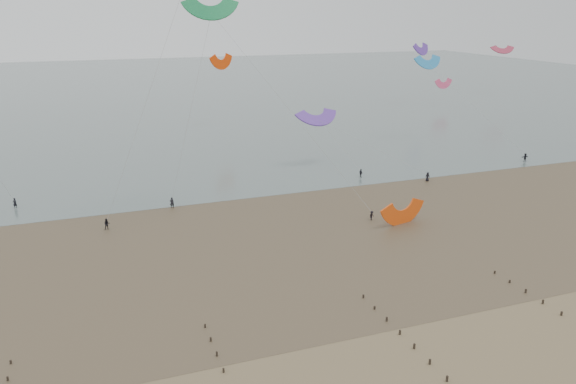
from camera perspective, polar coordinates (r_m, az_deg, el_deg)
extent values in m
plane|color=brown|center=(54.09, 9.80, -17.04)|extent=(500.00, 500.00, 0.00)
plane|color=#475654|center=(241.02, -14.51, 10.15)|extent=(500.00, 500.00, 0.00)
plane|color=#473A28|center=(82.48, -2.18, -3.92)|extent=(500.00, 500.00, 0.00)
ellipsoid|color=slate|center=(67.59, -13.56, -9.65)|extent=(23.60, 14.36, 0.01)
ellipsoid|color=slate|center=(89.16, 4.58, -2.25)|extent=(33.64, 18.32, 0.01)
ellipsoid|color=slate|center=(101.03, 23.87, -1.33)|extent=(19.65, 13.67, 0.01)
cube|color=black|center=(57.06, -26.59, -16.63)|extent=(0.16, 0.16, 0.48)
cube|color=black|center=(59.27, -26.34, -15.23)|extent=(0.16, 0.16, 0.45)
cube|color=black|center=(52.81, -6.57, -17.56)|extent=(0.16, 0.16, 0.54)
cube|color=black|center=(54.93, -7.24, -16.04)|extent=(0.16, 0.16, 0.51)
cube|color=black|center=(57.10, -7.86, -14.63)|extent=(0.16, 0.16, 0.48)
cube|color=black|center=(59.31, -8.42, -13.32)|extent=(0.16, 0.16, 0.45)
cube|color=black|center=(53.27, 15.85, -17.80)|extent=(0.16, 0.16, 0.62)
cube|color=black|center=(55.00, 14.22, -16.40)|extent=(0.16, 0.16, 0.59)
cube|color=black|center=(56.80, 12.70, -15.08)|extent=(0.16, 0.16, 0.57)
cube|color=black|center=(58.66, 11.30, -13.83)|extent=(0.16, 0.16, 0.54)
cube|color=black|center=(60.58, 10.00, -12.65)|extent=(0.16, 0.16, 0.51)
cube|color=black|center=(62.55, 8.79, -11.54)|extent=(0.16, 0.16, 0.48)
cube|color=black|center=(64.57, 7.67, -10.50)|extent=(0.16, 0.16, 0.45)
cube|color=black|center=(67.28, 26.03, -11.03)|extent=(0.16, 0.16, 0.57)
cube|color=black|center=(68.86, 24.47, -10.14)|extent=(0.16, 0.16, 0.54)
cube|color=black|center=(70.50, 23.00, -9.28)|extent=(0.16, 0.16, 0.51)
cube|color=black|center=(72.20, 21.60, -8.45)|extent=(0.16, 0.16, 0.48)
cube|color=black|center=(73.96, 20.27, -7.66)|extent=(0.16, 0.16, 0.45)
imported|color=black|center=(93.21, -11.71, -1.07)|extent=(0.72, 0.52, 1.85)
imported|color=black|center=(87.08, 8.50, -2.38)|extent=(1.11, 0.94, 1.49)
imported|color=black|center=(108.97, 7.41, 1.91)|extent=(0.56, 1.04, 1.68)
imported|color=black|center=(129.77, 22.95, 3.26)|extent=(1.67, 0.60, 1.78)
imported|color=black|center=(108.88, 13.99, 1.52)|extent=(0.95, 1.01, 1.74)
imported|color=black|center=(101.55, -26.01, -1.02)|extent=(0.75, 0.70, 1.73)
imported|color=black|center=(86.60, -17.91, -3.13)|extent=(0.84, 0.66, 1.73)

